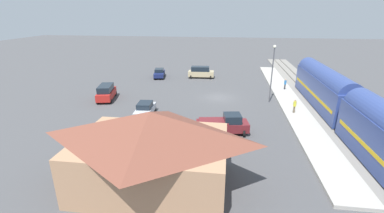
% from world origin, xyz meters
% --- Properties ---
extents(ground_plane, '(200.00, 200.00, 0.00)m').
position_xyz_m(ground_plane, '(0.00, 0.00, 0.00)').
color(ground_plane, '#4C4C4F').
extents(railway_track, '(4.80, 70.00, 0.30)m').
position_xyz_m(railway_track, '(-14.00, 0.00, 0.09)').
color(railway_track, gray).
rests_on(railway_track, ground).
extents(platform, '(3.20, 46.00, 0.30)m').
position_xyz_m(platform, '(-10.00, 0.00, 0.15)').
color(platform, '#B7B2A8').
rests_on(platform, ground).
extents(station_building, '(11.36, 7.93, 5.80)m').
position_xyz_m(station_building, '(4.00, 22.00, 3.02)').
color(station_building, tan).
rests_on(station_building, ground).
extents(pedestrian_on_platform, '(0.36, 0.36, 1.71)m').
position_xyz_m(pedestrian_on_platform, '(-10.42, -4.77, 1.28)').
color(pedestrian_on_platform, '#333338').
rests_on(pedestrian_on_platform, platform).
extents(pedestrian_waiting_far, '(0.36, 0.36, 1.71)m').
position_xyz_m(pedestrian_waiting_far, '(-9.54, 5.95, 1.28)').
color(pedestrian_waiting_far, brown).
rests_on(pedestrian_waiting_far, platform).
extents(suv_red, '(2.96, 5.21, 2.22)m').
position_xyz_m(suv_red, '(16.22, 3.35, 1.15)').
color(suv_red, red).
rests_on(suv_red, ground).
extents(sedan_silver, '(2.12, 4.61, 1.74)m').
position_xyz_m(sedan_silver, '(8.70, 8.78, 0.88)').
color(sedan_silver, silver).
rests_on(sedan_silver, ground).
extents(pickup_maroon, '(5.65, 3.16, 2.14)m').
position_xyz_m(pickup_maroon, '(-0.95, 12.48, 1.03)').
color(pickup_maroon, maroon).
rests_on(pickup_maroon, ground).
extents(suv_tan, '(4.99, 2.58, 2.22)m').
position_xyz_m(suv_tan, '(4.01, -12.07, 1.15)').
color(suv_tan, '#C6B284').
rests_on(suv_tan, ground).
extents(sedan_navy, '(2.56, 4.74, 1.74)m').
position_xyz_m(sedan_navy, '(12.06, -11.28, 0.88)').
color(sedan_navy, navy).
rests_on(sedan_navy, ground).
extents(light_pole_near_platform, '(0.44, 0.44, 8.01)m').
position_xyz_m(light_pole_near_platform, '(-7.20, 1.27, 5.02)').
color(light_pole_near_platform, '#515156').
rests_on(light_pole_near_platform, ground).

